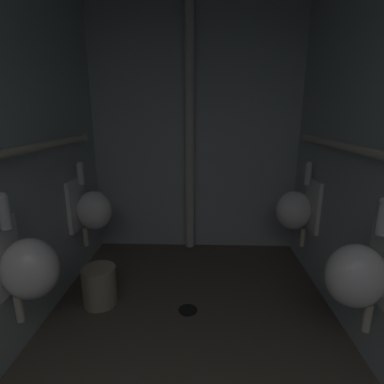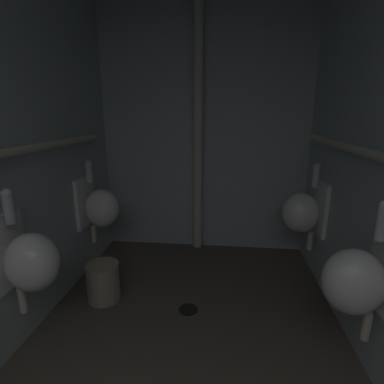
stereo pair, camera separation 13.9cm
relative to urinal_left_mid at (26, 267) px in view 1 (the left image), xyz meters
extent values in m
cube|color=brown|center=(0.88, -0.04, -0.64)|extent=(2.17, 3.37, 0.08)
cube|color=#ACBABD|center=(0.88, 1.62, 0.63)|extent=(2.17, 0.06, 2.46)
ellipsoid|color=white|center=(0.02, 0.00, -0.01)|extent=(0.30, 0.26, 0.34)
cube|color=white|center=(-0.13, 0.00, 0.04)|extent=(0.03, 0.30, 0.44)
cylinder|color=silver|center=(-0.07, 0.00, 0.30)|extent=(0.06, 0.06, 0.16)
sphere|color=silver|center=(-0.07, 0.00, 0.38)|extent=(0.06, 0.06, 0.06)
cylinder|color=beige|center=(-0.08, 0.00, -0.26)|extent=(0.04, 0.04, 0.16)
ellipsoid|color=white|center=(0.02, 0.99, -0.01)|extent=(0.30, 0.26, 0.34)
cube|color=white|center=(-0.13, 0.99, 0.04)|extent=(0.03, 0.30, 0.44)
cylinder|color=silver|center=(-0.07, 0.99, 0.30)|extent=(0.06, 0.06, 0.16)
sphere|color=silver|center=(-0.07, 0.99, 0.38)|extent=(0.06, 0.06, 0.06)
cylinder|color=beige|center=(-0.08, 0.99, -0.26)|extent=(0.04, 0.04, 0.16)
ellipsoid|color=white|center=(1.73, -0.02, -0.01)|extent=(0.30, 0.26, 0.34)
cylinder|color=silver|center=(1.82, -0.02, 0.30)|extent=(0.06, 0.06, 0.16)
cylinder|color=beige|center=(1.83, -0.02, -0.26)|extent=(0.04, 0.04, 0.16)
ellipsoid|color=white|center=(1.73, 1.04, -0.01)|extent=(0.30, 0.26, 0.34)
cube|color=white|center=(1.88, 1.04, 0.04)|extent=(0.03, 0.30, 0.44)
cylinder|color=silver|center=(1.82, 1.04, 0.30)|extent=(0.06, 0.06, 0.16)
sphere|color=silver|center=(1.82, 1.04, 0.38)|extent=(0.06, 0.06, 0.06)
cylinder|color=beige|center=(1.83, 1.04, -0.26)|extent=(0.04, 0.04, 0.16)
sphere|color=beige|center=(-0.09, 1.19, 0.59)|extent=(0.06, 0.06, 0.06)
sphere|color=beige|center=(1.84, 1.24, 0.59)|extent=(0.06, 0.06, 0.06)
cylinder|color=beige|center=(0.82, 1.51, 0.63)|extent=(0.09, 0.09, 2.41)
cylinder|color=black|center=(0.85, 0.47, -0.60)|extent=(0.14, 0.14, 0.01)
cylinder|color=#9E937A|center=(0.18, 0.54, -0.45)|extent=(0.25, 0.25, 0.29)
camera|label=1|loc=(0.94, -1.41, 0.80)|focal=27.82mm
camera|label=2|loc=(1.07, -1.41, 0.80)|focal=27.82mm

